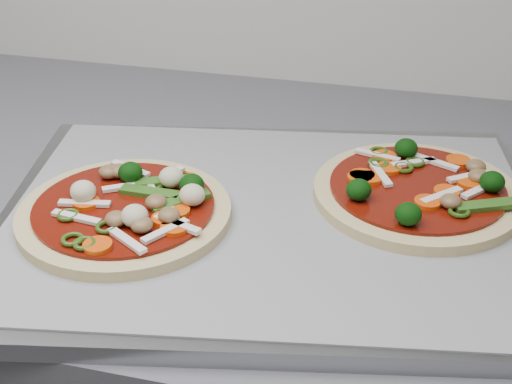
# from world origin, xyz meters

# --- Properties ---
(countertop) EXTENTS (3.60, 0.60, 0.04)m
(countertop) POSITION_xyz_m (0.00, 1.30, 0.88)
(countertop) COLOR #58575E
(countertop) RESTS_ON base_cabinet
(baking_tray) EXTENTS (0.58, 0.47, 0.02)m
(baking_tray) POSITION_xyz_m (0.11, 1.22, 0.91)
(baking_tray) COLOR gray
(baking_tray) RESTS_ON countertop
(parchment) EXTENTS (0.54, 0.44, 0.00)m
(parchment) POSITION_xyz_m (0.11, 1.22, 0.92)
(parchment) COLOR gray
(parchment) RESTS_ON baking_tray
(pizza_left) EXTENTS (0.27, 0.27, 0.03)m
(pizza_left) POSITION_xyz_m (-0.02, 1.17, 0.93)
(pizza_left) COLOR #DDCA82
(pizza_left) RESTS_ON parchment
(pizza_right) EXTENTS (0.21, 0.21, 0.03)m
(pizza_right) POSITION_xyz_m (0.24, 1.28, 0.93)
(pizza_right) COLOR #DDCA82
(pizza_right) RESTS_ON parchment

